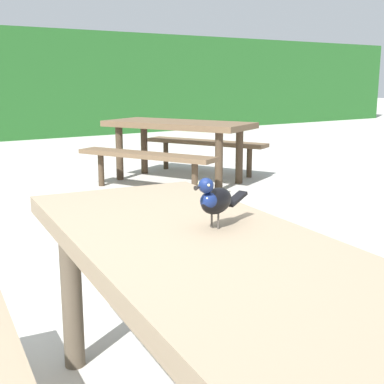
# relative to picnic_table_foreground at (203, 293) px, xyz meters

# --- Properties ---
(picnic_table_foreground) EXTENTS (1.88, 1.90, 0.74)m
(picnic_table_foreground) POSITION_rel_picnic_table_foreground_xyz_m (0.00, 0.00, 0.00)
(picnic_table_foreground) COLOR #84725B
(picnic_table_foreground) RESTS_ON ground
(bird_grackle) EXTENTS (0.28, 0.12, 0.18)m
(bird_grackle) POSITION_rel_picnic_table_foreground_xyz_m (0.10, 0.08, 0.29)
(bird_grackle) COLOR black
(bird_grackle) RESTS_ON picnic_table_foreground
(picnic_table_mid_left) EXTENTS (2.26, 2.27, 0.74)m
(picnic_table_mid_left) POSITION_rel_picnic_table_foreground_xyz_m (2.51, 4.10, 0.00)
(picnic_table_mid_left) COLOR brown
(picnic_table_mid_left) RESTS_ON ground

